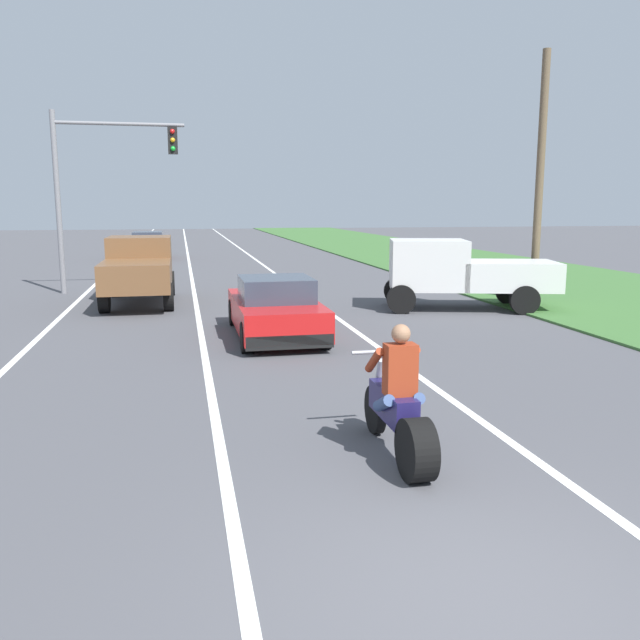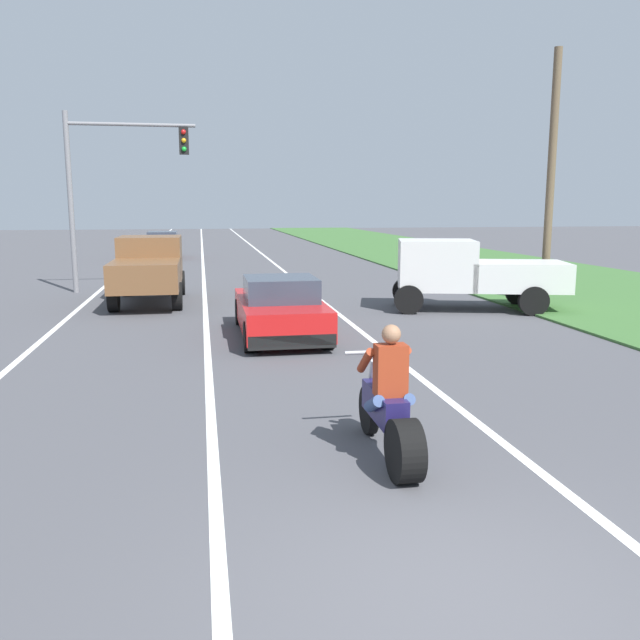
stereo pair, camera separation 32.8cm
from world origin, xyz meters
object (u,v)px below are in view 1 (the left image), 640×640
at_px(pickup_truck_right_shoulder_white, 461,271).
at_px(sports_car_red, 275,309).
at_px(distant_car_far_ahead, 148,245).
at_px(pickup_truck_left_lane_brown, 139,267).
at_px(motorcycle_with_rider, 399,411).
at_px(traffic_light_mast_near, 97,174).

bearing_deg(pickup_truck_right_shoulder_white, sports_car_red, -153.46).
bearing_deg(distant_car_far_ahead, pickup_truck_left_lane_brown, -88.31).
bearing_deg(pickup_truck_right_shoulder_white, pickup_truck_left_lane_brown, 161.53).
distance_m(pickup_truck_left_lane_brown, pickup_truck_right_shoulder_white, 9.54).
bearing_deg(motorcycle_with_rider, pickup_truck_left_lane_brown, 105.29).
distance_m(sports_car_red, pickup_truck_left_lane_brown, 6.77).
bearing_deg(pickup_truck_left_lane_brown, traffic_light_mast_near, 115.18).
xyz_separation_m(pickup_truck_left_lane_brown, pickup_truck_right_shoulder_white, (9.04, -3.02, 0.00)).
height_order(sports_car_red, pickup_truck_right_shoulder_white, pickup_truck_right_shoulder_white).
distance_m(motorcycle_with_rider, pickup_truck_left_lane_brown, 13.96).
relative_size(sports_car_red, distant_car_far_ahead, 1.08).
xyz_separation_m(sports_car_red, traffic_light_mast_near, (-4.68, 8.82, 3.35)).
bearing_deg(pickup_truck_left_lane_brown, distant_car_far_ahead, 91.69).
distance_m(pickup_truck_left_lane_brown, distant_car_far_ahead, 17.36).
xyz_separation_m(sports_car_red, pickup_truck_right_shoulder_white, (5.74, 2.87, 0.48)).
relative_size(pickup_truck_right_shoulder_white, distant_car_far_ahead, 1.29).
height_order(motorcycle_with_rider, distant_car_far_ahead, motorcycle_with_rider).
relative_size(sports_car_red, pickup_truck_right_shoulder_white, 0.84).
xyz_separation_m(motorcycle_with_rider, sports_car_red, (-0.37, 7.56, 0.04)).
bearing_deg(pickup_truck_right_shoulder_white, distant_car_far_ahead, 115.14).
bearing_deg(traffic_light_mast_near, pickup_truck_right_shoulder_white, -29.73).
relative_size(sports_car_red, traffic_light_mast_near, 0.72).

